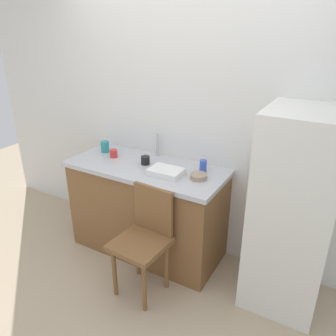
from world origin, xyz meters
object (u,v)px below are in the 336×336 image
terracotta_bowl (199,176)px  cup_blue (203,166)px  chair (145,237)px  cup_teal (105,147)px  cup_black (145,160)px  dish_tray (166,172)px  refrigerator (293,214)px  cup_red (114,153)px

terracotta_bowl → cup_blue: (-0.03, 0.15, 0.03)m
chair → cup_blue: cup_blue is taller
cup_teal → terracotta_bowl: bearing=-5.5°
cup_teal → chair: bearing=-34.0°
terracotta_bowl → cup_black: cup_black is taller
cup_blue → cup_black: size_ratio=1.32×
dish_tray → cup_blue: cup_blue is taller
refrigerator → cup_black: 1.31m
chair → dish_tray: (-0.02, 0.38, 0.41)m
terracotta_bowl → refrigerator: bearing=1.6°
chair → dish_tray: dish_tray is taller
cup_teal → cup_blue: bearing=2.5°
refrigerator → dish_tray: refrigerator is taller
chair → dish_tray: bearing=97.5°
cup_red → cup_teal: cup_teal is taller
dish_tray → terracotta_bowl: size_ratio=2.01×
cup_teal → cup_black: cup_teal is taller
chair → cup_black: 0.71m
cup_teal → cup_black: 0.51m
refrigerator → cup_blue: 0.81m
chair → cup_red: size_ratio=12.17×
refrigerator → chair: 1.14m
terracotta_bowl → cup_red: bearing=177.7°
chair → terracotta_bowl: size_ratio=6.39×
cup_red → dish_tray: bearing=-8.7°
dish_tray → terracotta_bowl: bearing=12.4°
dish_tray → cup_teal: cup_teal is taller
terracotta_bowl → cup_red: size_ratio=1.90×
dish_tray → terracotta_bowl: dish_tray is taller
cup_black → terracotta_bowl: bearing=-4.1°
chair → cup_black: bearing=125.5°
refrigerator → chair: refrigerator is taller
chair → cup_black: cup_black is taller
cup_teal → cup_red: bearing=-23.0°
chair → cup_black: size_ratio=11.30×
cup_blue → cup_black: cup_blue is taller
refrigerator → cup_blue: bearing=170.9°
dish_tray → terracotta_bowl: (0.27, 0.06, -0.00)m
cup_teal → dish_tray: bearing=-11.7°
cup_blue → cup_teal: size_ratio=0.95×
chair → dish_tray: 0.56m
chair → cup_red: cup_red is taller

